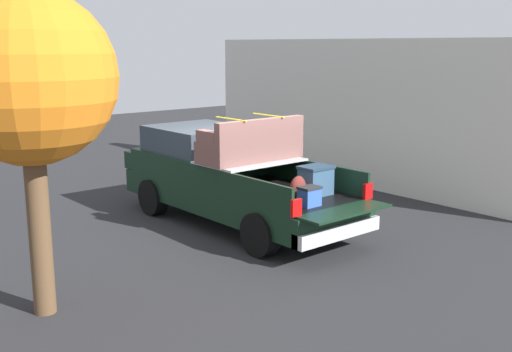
# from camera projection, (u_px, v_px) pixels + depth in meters

# --- Properties ---
(ground_plane) EXTENTS (40.00, 40.00, 0.00)m
(ground_plane) POSITION_uv_depth(u_px,v_px,m) (237.00, 224.00, 12.59)
(ground_plane) COLOR #262628
(pickup_truck) EXTENTS (6.05, 2.07, 2.23)m
(pickup_truck) POSITION_uv_depth(u_px,v_px,m) (226.00, 175.00, 12.67)
(pickup_truck) COLOR black
(pickup_truck) RESTS_ON ground_plane
(building_facade) EXTENTS (10.26, 0.36, 3.71)m
(building_facade) POSITION_uv_depth(u_px,v_px,m) (353.00, 113.00, 15.96)
(building_facade) COLOR silver
(building_facade) RESTS_ON ground_plane
(tree_background) EXTENTS (2.25, 2.25, 4.30)m
(tree_background) POSITION_uv_depth(u_px,v_px,m) (28.00, 80.00, 7.82)
(tree_background) COLOR brown
(tree_background) RESTS_ON ground_plane
(trash_can) EXTENTS (0.60, 0.60, 0.98)m
(trash_can) POSITION_uv_depth(u_px,v_px,m) (232.00, 158.00, 17.23)
(trash_can) COLOR #1E592D
(trash_can) RESTS_ON ground_plane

